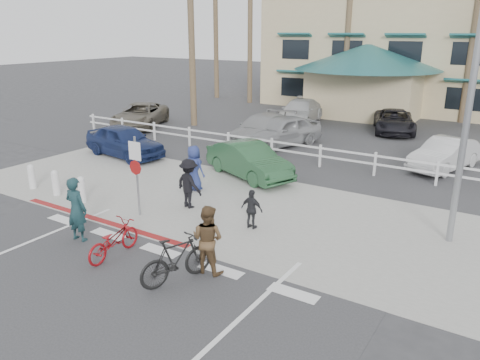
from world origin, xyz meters
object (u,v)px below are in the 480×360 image
Objects in this scene: car_red_compact at (124,141)px; bike_black at (177,259)px; bike_red at (113,240)px; car_white_sedan at (249,160)px; sign_post at (137,172)px.

bike_black is at bearing -120.99° from car_red_compact.
bike_red is 10.49m from car_red_compact.
sign_post is at bearing -166.21° from car_white_sedan.
bike_black is at bearing 174.22° from bike_red.
car_white_sedan reaches higher than bike_black.
sign_post reaches higher than car_red_compact.
car_red_compact is (-7.29, 7.54, 0.27)m from bike_red.
sign_post is 0.68× the size of car_white_sedan.
bike_black reaches higher than bike_red.
bike_red is 0.93× the size of bike_black.
car_white_sedan reaches higher than bike_red.
car_white_sedan is at bearing 81.48° from sign_post.
car_white_sedan is (-2.90, 8.02, 0.12)m from bike_black.
car_red_compact is (-9.53, 7.65, 0.16)m from bike_black.
bike_black is (3.72, -2.58, -0.87)m from sign_post.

